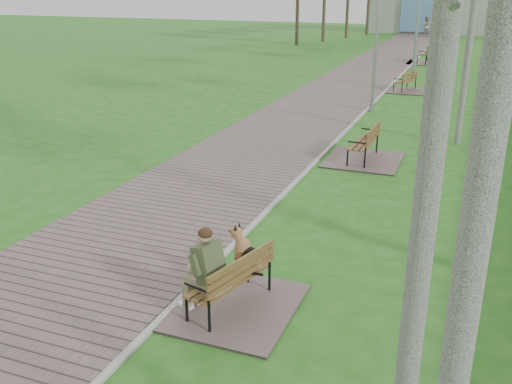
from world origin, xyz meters
TOP-DOWN VIEW (x-y plane):
  - walkway at (-1.75, 21.50)m, footprint 3.50×67.00m
  - kerb at (0.00, 21.50)m, footprint 0.10×67.00m
  - building_north at (-1.50, 50.97)m, footprint 10.00×5.20m
  - bench_main at (0.68, 2.02)m, footprint 1.69×1.87m
  - bench_second at (1.05, 9.62)m, footprint 1.81×2.02m
  - bench_third at (0.71, 19.99)m, footprint 1.61×1.78m
  - bench_far at (0.67, 29.20)m, footprint 2.06×2.29m
  - lamp_post_second at (0.17, 15.57)m, footprint 0.20×0.20m
  - lamp_post_third at (0.35, 25.95)m, footprint 0.22×0.22m
  - lamp_post_far at (0.05, 48.08)m, footprint 0.20×0.20m
  - pedestrian_near at (-0.30, 46.32)m, footprint 0.72×0.50m
  - pedestrian_far at (-1.11, 46.17)m, footprint 0.90×0.76m

SIDE VIEW (x-z plane):
  - walkway at x=-1.75m, z-range 0.00..0.04m
  - kerb at x=0.00m, z-range 0.00..0.05m
  - bench_third at x=0.71m, z-range -0.31..0.67m
  - bench_second at x=1.05m, z-range -0.35..0.76m
  - bench_far at x=0.67m, z-range -0.39..0.87m
  - bench_main at x=0.68m, z-range -0.33..1.14m
  - pedestrian_far at x=-1.11m, z-range 0.00..1.65m
  - pedestrian_near at x=-0.30m, z-range 0.00..1.89m
  - building_north at x=-1.50m, z-range -0.01..3.99m
  - lamp_post_second at x=0.17m, z-range -0.17..4.91m
  - lamp_post_far at x=0.05m, z-range -0.17..4.98m
  - lamp_post_third at x=0.35m, z-range -0.19..5.61m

